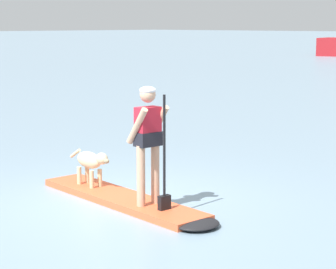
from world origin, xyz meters
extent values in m
plane|color=gray|center=(0.00, 0.00, 0.00)|extent=(400.00, 400.00, 0.00)
cube|color=#E55933|center=(0.00, 0.00, 0.05)|extent=(3.32, 0.95, 0.10)
ellipsoid|color=black|center=(1.63, -0.14, 0.05)|extent=(0.61, 0.68, 0.10)
cylinder|color=tan|center=(0.64, 0.07, 0.53)|extent=(0.12, 0.12, 0.86)
cylinder|color=tan|center=(0.62, -0.18, 0.53)|extent=(0.12, 0.12, 0.86)
cube|color=black|center=(0.63, -0.06, 1.04)|extent=(0.25, 0.38, 0.20)
cube|color=#B21E2D|center=(0.63, -0.06, 1.23)|extent=(0.23, 0.36, 0.53)
sphere|color=tan|center=(0.63, -0.06, 1.66)|extent=(0.22, 0.22, 0.22)
ellipsoid|color=white|center=(0.63, -0.06, 1.72)|extent=(0.23, 0.23, 0.11)
cylinder|color=tan|center=(0.65, 0.13, 1.24)|extent=(0.42, 0.13, 0.54)
cylinder|color=tan|center=(0.62, -0.24, 1.24)|extent=(0.42, 0.13, 0.54)
cylinder|color=black|center=(0.98, -0.09, 0.90)|extent=(0.04, 0.04, 1.59)
cube|color=black|center=(0.98, -0.09, 0.20)|extent=(0.10, 0.19, 0.20)
ellipsoid|color=#CCB78C|center=(-0.83, 0.07, 0.51)|extent=(0.60, 0.27, 0.26)
ellipsoid|color=#CCB78C|center=(-0.48, 0.04, 0.59)|extent=(0.23, 0.18, 0.18)
ellipsoid|color=gray|center=(-0.37, 0.03, 0.57)|extent=(0.13, 0.09, 0.08)
cylinder|color=#CCB78C|center=(-1.22, 0.11, 0.56)|extent=(0.27, 0.07, 0.18)
cylinder|color=#CCB78C|center=(-0.65, 0.13, 0.24)|extent=(0.07, 0.07, 0.28)
cylinder|color=#CCB78C|center=(-0.66, -0.02, 0.24)|extent=(0.07, 0.07, 0.28)
cylinder|color=#CCB78C|center=(-1.00, 0.16, 0.24)|extent=(0.07, 0.07, 0.28)
cylinder|color=#CCB78C|center=(-1.01, 0.01, 0.24)|extent=(0.07, 0.07, 0.28)
camera|label=1|loc=(7.07, -6.29, 2.63)|focal=69.94mm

